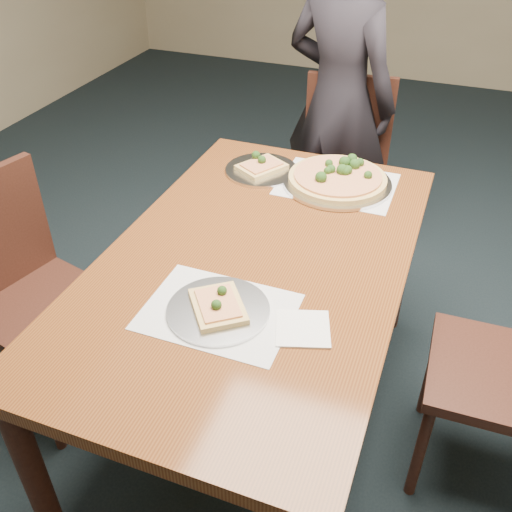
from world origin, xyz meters
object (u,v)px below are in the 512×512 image
(dining_table, at_px, (256,279))
(chair_left, at_px, (24,285))
(diner, at_px, (339,101))
(chair_far, at_px, (343,163))
(pizza_pan, at_px, (338,178))
(slice_plate_far, at_px, (261,168))
(slice_plate_near, at_px, (218,308))

(dining_table, height_order, chair_left, chair_left)
(chair_left, xyz_separation_m, diner, (0.76, 1.41, 0.27))
(dining_table, relative_size, chair_far, 1.65)
(pizza_pan, bearing_deg, diner, 104.04)
(chair_left, bearing_deg, slice_plate_far, -29.45)
(chair_left, distance_m, slice_plate_far, 0.97)
(diner, distance_m, slice_plate_near, 1.54)
(dining_table, distance_m, diner, 1.27)
(chair_far, relative_size, chair_left, 1.00)
(chair_far, distance_m, pizza_pan, 0.70)
(pizza_pan, distance_m, slice_plate_near, 0.82)
(dining_table, relative_size, pizza_pan, 3.74)
(slice_plate_near, bearing_deg, slice_plate_far, 102.27)
(diner, xyz_separation_m, slice_plate_far, (-0.12, -0.73, -0.03))
(dining_table, distance_m, chair_left, 0.84)
(chair_left, relative_size, slice_plate_near, 3.25)
(diner, relative_size, slice_plate_far, 5.63)
(dining_table, bearing_deg, slice_plate_near, -90.83)
(dining_table, height_order, diner, diner)
(pizza_pan, height_order, slice_plate_near, pizza_pan)
(dining_table, bearing_deg, pizza_pan, 77.18)
(chair_left, height_order, slice_plate_near, chair_left)
(diner, xyz_separation_m, slice_plate_near, (0.06, -1.54, -0.03))
(diner, bearing_deg, pizza_pan, 121.74)
(pizza_pan, bearing_deg, chair_far, 99.94)
(diner, xyz_separation_m, pizza_pan, (0.18, -0.73, -0.01))
(chair_far, height_order, diner, diner)
(slice_plate_far, bearing_deg, slice_plate_near, -77.73)
(dining_table, xyz_separation_m, slice_plate_near, (-0.00, -0.28, 0.11))
(slice_plate_near, xyz_separation_m, slice_plate_far, (-0.18, 0.81, -0.00))
(chair_far, height_order, pizza_pan, chair_far)
(dining_table, relative_size, chair_left, 1.65)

